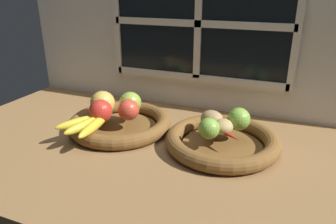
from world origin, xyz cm
name	(u,v)px	position (x,y,z in cm)	size (l,w,h in cm)	color
ground_plane	(168,143)	(0.00, 0.00, -1.50)	(140.00, 90.00, 3.00)	olive
back_wall	(200,32)	(0.00, 29.77, 27.88)	(140.00, 4.60, 55.00)	silver
fruit_bowl_left	(120,123)	(-16.68, 0.55, 2.04)	(32.59, 32.59, 4.44)	brown
fruit_bowl_right	(222,141)	(16.52, 0.55, 2.04)	(32.27, 32.27, 4.44)	brown
apple_golden_left	(103,103)	(-22.32, 0.46, 8.34)	(7.81, 7.81, 7.81)	gold
apple_red_front	(101,111)	(-19.62, -5.32, 7.96)	(7.04, 7.04, 7.04)	red
apple_red_right	(129,110)	(-12.61, -0.73, 7.73)	(6.59, 6.59, 6.59)	#CC422D
apple_green_back	(130,103)	(-14.74, 4.32, 8.02)	(7.16, 7.16, 7.16)	#8CAD3D
banana_bunch_front	(88,124)	(-20.51, -10.73, 5.87)	(12.54, 17.09, 2.88)	gold
potato_oblong	(212,119)	(12.45, 3.71, 6.97)	(7.01, 5.89, 5.07)	#A38451
potato_large	(223,127)	(16.52, 0.55, 6.55)	(6.30, 5.55, 4.24)	tan
lime_near	(209,128)	(13.60, -3.84, 7.35)	(5.83, 5.83, 5.83)	#7AAD3D
lime_far	(239,119)	(19.93, 4.93, 7.71)	(6.56, 6.56, 6.56)	#7AAD3D
chili_pepper	(225,133)	(17.52, -1.39, 5.63)	(2.39, 2.39, 10.70)	red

